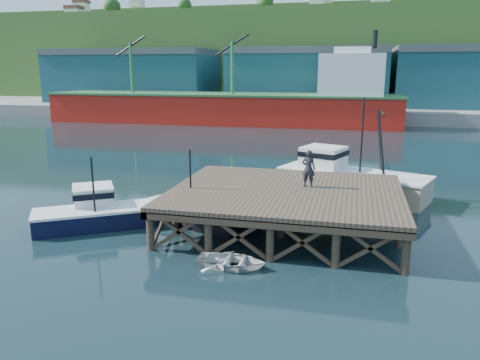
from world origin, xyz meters
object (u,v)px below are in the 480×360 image
(boat_black, at_px, (204,208))
(dockworker, at_px, (308,168))
(boat_navy, at_px, (95,211))
(trawler, at_px, (349,176))
(dinghy, at_px, (231,261))

(boat_black, distance_m, dockworker, 6.16)
(boat_navy, relative_size, dockworker, 3.27)
(trawler, height_order, dinghy, trawler)
(boat_black, xyz_separation_m, dinghy, (3.07, -5.74, -0.46))
(boat_navy, distance_m, dockworker, 11.81)
(dinghy, relative_size, dockworker, 1.48)
(boat_black, relative_size, dockworker, 3.57)
(trawler, xyz_separation_m, dinghy, (-4.68, -13.29, -1.04))
(boat_navy, relative_size, trawler, 0.63)
(dockworker, bearing_deg, boat_navy, 20.16)
(boat_navy, xyz_separation_m, dinghy, (8.64, -3.65, -0.49))
(boat_black, height_order, trawler, trawler)
(boat_black, bearing_deg, boat_navy, -131.06)
(trawler, distance_m, dockworker, 7.19)
(dockworker, bearing_deg, boat_black, 14.37)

